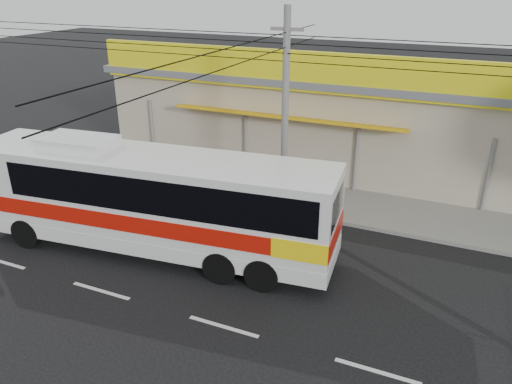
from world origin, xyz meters
The scene contains 8 objects.
ground centered at (0.00, 0.00, 0.00)m, with size 120.00×120.00×0.00m, color black.
sidewalk centered at (0.00, 6.00, 0.07)m, with size 30.00×3.20×0.15m, color gray.
lane_markings centered at (0.00, -2.50, 0.00)m, with size 50.00×0.12×0.01m, color silver, non-canonical shape.
storefront_building centered at (-0.01, 11.54, 2.30)m, with size 22.60×9.20×5.70m.
coach_bus centered at (-3.72, 0.17, 1.97)m, with size 12.16×3.74×3.69m.
motorbike_red centered at (-7.29, 5.29, 0.63)m, with size 0.64×1.84×0.97m, color #9B270B.
motorbike_dark centered at (-8.82, 6.34, 0.73)m, with size 0.54×1.92×1.16m, color black.
utility_pole centered at (-0.91, 4.20, 6.25)m, with size 34.00×14.00×7.58m.
Camera 1 is at (5.02, -11.80, 8.43)m, focal length 35.00 mm.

